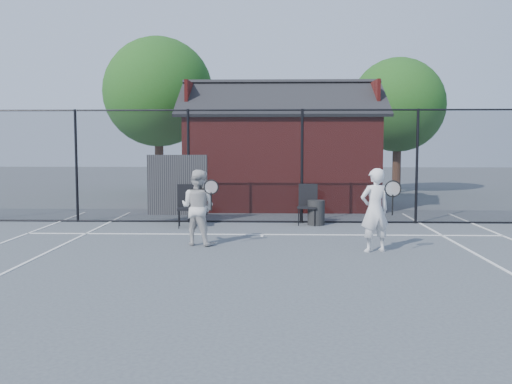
{
  "coord_description": "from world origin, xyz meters",
  "views": [
    {
      "loc": [
        0.27,
        -10.01,
        2.11
      ],
      "look_at": [
        -0.11,
        1.72,
        1.1
      ],
      "focal_mm": 40.0,
      "sensor_mm": 36.0,
      "label": 1
    }
  ],
  "objects_px": {
    "clubhouse": "(281,158)",
    "player_back": "(198,207)",
    "chair_right": "(307,205)",
    "waste_bin": "(316,213)",
    "player_front": "(375,210)",
    "chair_left": "(187,207)"
  },
  "relations": [
    {
      "from": "clubhouse",
      "to": "chair_left",
      "type": "relative_size",
      "value": 6.21
    },
    {
      "from": "chair_right",
      "to": "waste_bin",
      "type": "distance_m",
      "value": 0.3
    },
    {
      "from": "player_back",
      "to": "waste_bin",
      "type": "height_order",
      "value": "player_back"
    },
    {
      "from": "player_front",
      "to": "waste_bin",
      "type": "relative_size",
      "value": 2.54
    },
    {
      "from": "player_front",
      "to": "player_back",
      "type": "distance_m",
      "value": 3.59
    },
    {
      "from": "player_front",
      "to": "chair_left",
      "type": "height_order",
      "value": "player_front"
    },
    {
      "from": "chair_left",
      "to": "player_front",
      "type": "bearing_deg",
      "value": -43.72
    },
    {
      "from": "player_back",
      "to": "chair_left",
      "type": "xyz_separation_m",
      "value": [
        -0.59,
        2.44,
        -0.26
      ]
    },
    {
      "from": "chair_right",
      "to": "clubhouse",
      "type": "bearing_deg",
      "value": 106.19
    },
    {
      "from": "player_front",
      "to": "chair_left",
      "type": "relative_size",
      "value": 1.56
    },
    {
      "from": "player_back",
      "to": "chair_left",
      "type": "relative_size",
      "value": 1.49
    },
    {
      "from": "clubhouse",
      "to": "waste_bin",
      "type": "bearing_deg",
      "value": -79.01
    },
    {
      "from": "chair_right",
      "to": "chair_left",
      "type": "bearing_deg",
      "value": -162.55
    },
    {
      "from": "player_back",
      "to": "chair_left",
      "type": "bearing_deg",
      "value": 103.68
    },
    {
      "from": "player_back",
      "to": "chair_left",
      "type": "height_order",
      "value": "player_back"
    },
    {
      "from": "chair_right",
      "to": "waste_bin",
      "type": "height_order",
      "value": "chair_right"
    },
    {
      "from": "clubhouse",
      "to": "player_back",
      "type": "relative_size",
      "value": 4.16
    },
    {
      "from": "clubhouse",
      "to": "chair_left",
      "type": "xyz_separation_m",
      "value": [
        -2.4,
        -4.9,
        -1.08
      ]
    },
    {
      "from": "clubhouse",
      "to": "player_back",
      "type": "xyz_separation_m",
      "value": [
        -1.81,
        -7.34,
        -0.82
      ]
    },
    {
      "from": "player_back",
      "to": "clubhouse",
      "type": "bearing_deg",
      "value": 76.18
    },
    {
      "from": "player_front",
      "to": "chair_right",
      "type": "height_order",
      "value": "player_front"
    },
    {
      "from": "player_back",
      "to": "chair_right",
      "type": "xyz_separation_m",
      "value": [
        2.43,
        2.94,
        -0.27
      ]
    }
  ]
}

